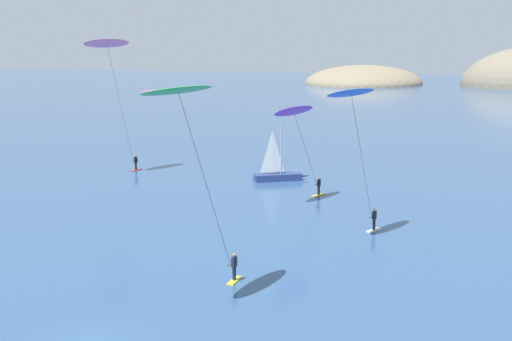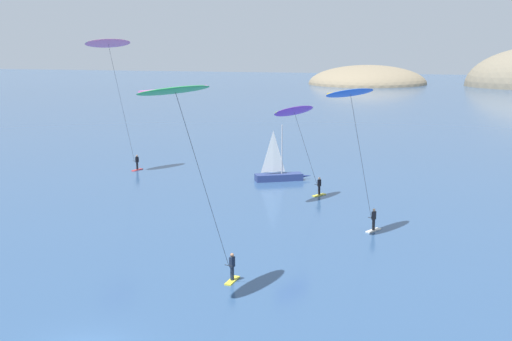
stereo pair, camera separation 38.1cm
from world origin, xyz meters
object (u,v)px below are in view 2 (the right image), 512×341
Objects in this scene: kitesurfer_purple at (296,118)px; sailboat_near at (282,174)px; kitesurfer_pink at (110,52)px; kitesurfer_green at (181,109)px; kitesurfer_blue at (353,106)px.

sailboat_near is at bearing 112.36° from kitesurfer_purple.
kitesurfer_green is at bearing -54.84° from kitesurfer_pink.
kitesurfer_pink is at bearing 125.16° from kitesurfer_green.
kitesurfer_purple is at bearing 89.87° from kitesurfer_green.
kitesurfer_blue is 11.48m from kitesurfer_purple.
kitesurfer_blue is at bearing -30.23° from kitesurfer_pink.
sailboat_near is at bearing 118.39° from kitesurfer_blue.
kitesurfer_pink is 23.19m from kitesurfer_purple.
kitesurfer_blue is at bearing 66.21° from kitesurfer_green.
kitesurfer_pink reaches higher than sailboat_near.
kitesurfer_green is 1.36× the size of kitesurfer_purple.
kitesurfer_pink is at bearing -173.17° from sailboat_near.
kitesurfer_purple is at bearing -17.42° from kitesurfer_pink.
kitesurfer_purple is (21.51, -6.75, -5.41)m from kitesurfer_pink.
kitesurfer_green is (21.46, -30.46, -2.46)m from kitesurfer_pink.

